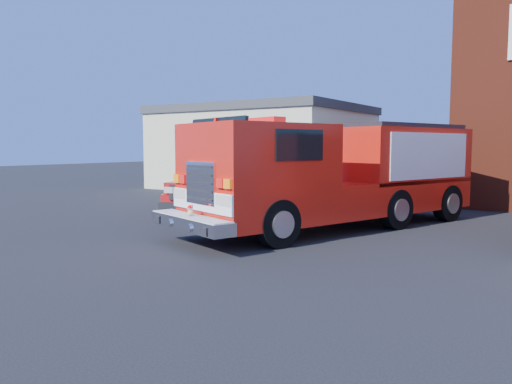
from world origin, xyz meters
The scene contains 4 objects.
ground centered at (0.00, 0.00, 0.00)m, with size 100.00×100.00×0.00m, color black.
side_building centered at (-9.00, 13.00, 2.20)m, with size 10.20×8.20×4.35m.
fire_engine centered at (0.08, 2.92, 1.51)m, with size 5.58×9.81×2.92m.
pickup_truck centered at (-4.88, 4.05, 0.90)m, with size 3.74×6.14×1.89m.
Camera 1 is at (5.72, -9.77, 2.25)m, focal length 35.00 mm.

